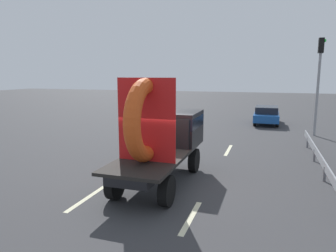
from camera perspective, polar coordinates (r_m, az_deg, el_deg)
name	(u,v)px	position (r m, az deg, el deg)	size (l,w,h in m)	color
ground_plane	(161,184)	(11.07, -1.40, -10.74)	(120.00, 120.00, 0.00)	#38383A
flatbed_truck	(164,134)	(11.13, -0.75, -1.41)	(2.02, 5.46, 3.75)	black
distant_sedan	(266,114)	(25.28, 17.84, 2.06)	(1.83, 4.27, 1.39)	black
traffic_light	(319,73)	(21.29, 26.28, 8.79)	(0.42, 0.36, 6.04)	gray
guardrail	(320,158)	(13.84, 26.36, -5.32)	(0.10, 11.00, 0.71)	gray
lane_dash_left_near	(89,197)	(10.29, -14.54, -12.65)	(2.39, 0.16, 0.01)	beige
lane_dash_left_far	(164,146)	(16.66, -0.70, -3.76)	(2.57, 0.16, 0.01)	beige
lane_dash_right_near	(191,217)	(8.71, 4.29, -16.58)	(2.09, 0.16, 0.01)	beige
lane_dash_right_far	(228,150)	(16.09, 11.17, -4.42)	(2.37, 0.16, 0.01)	beige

